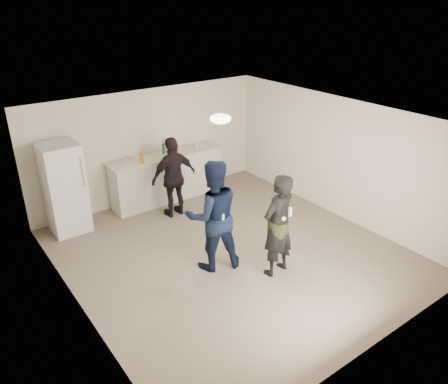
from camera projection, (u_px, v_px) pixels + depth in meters
floor at (230, 252)px, 8.03m from camera, size 6.00×6.00×0.00m
ceiling at (231, 120)px, 6.98m from camera, size 6.00×6.00×0.00m
wall_back at (149, 145)px, 9.70m from camera, size 6.00×0.00×6.00m
wall_front at (380, 273)px, 5.31m from camera, size 6.00×0.00×6.00m
wall_left at (72, 240)px, 6.02m from camera, size 0.00×6.00×6.00m
wall_right at (337, 158)px, 8.98m from camera, size 0.00×6.00×6.00m
counter at (168, 178)px, 9.88m from camera, size 2.60×0.56×1.05m
counter_top at (166, 155)px, 9.66m from camera, size 2.68×0.64×0.04m
fridge at (64, 188)px, 8.44m from camera, size 0.70×0.70×1.80m
fridge_handle at (83, 172)px, 8.15m from camera, size 0.02×0.02×0.60m
ceiling_dome at (220, 119)px, 7.22m from camera, size 0.36×0.36×0.16m
shaker at (125, 160)px, 9.08m from camera, size 0.08×0.08×0.17m
man at (213, 215)px, 7.25m from camera, size 1.14×1.01×1.96m
woman at (278, 226)px, 7.11m from camera, size 0.70×0.51×1.79m
camo_shorts at (278, 228)px, 7.13m from camera, size 0.34×0.34×0.28m
spectator at (174, 177)px, 9.05m from camera, size 1.01×0.42×1.73m
remote_man at (223, 218)px, 7.02m from camera, size 0.04×0.04×0.15m
nunchuk_man at (228, 219)px, 7.13m from camera, size 0.07×0.07×0.07m
remote_woman at (290, 212)px, 6.78m from camera, size 0.04×0.04×0.15m
nunchuk_woman at (284, 219)px, 6.79m from camera, size 0.07×0.07×0.07m
bottle_cluster at (168, 150)px, 9.61m from camera, size 1.46×0.35×0.24m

